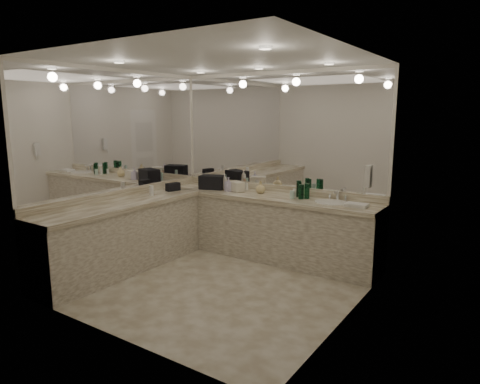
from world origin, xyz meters
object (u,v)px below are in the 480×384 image
Objects in this scene: hand_towel at (357,205)px; soap_bottle_b at (229,184)px; sink at (331,203)px; soap_bottle_c at (261,187)px; wall_phone at (369,176)px; soap_bottle_a at (225,181)px; cream_cosmetic_case at (236,187)px; black_toiletry_bag at (212,182)px.

soap_bottle_b is (-1.90, -0.01, 0.08)m from hand_towel.
sink is 1.08m from soap_bottle_c.
wall_phone reaches higher than soap_bottle_b.
wall_phone reaches higher than soap_bottle_a.
hand_towel is (1.80, -0.05, -0.05)m from cream_cosmetic_case.
soap_bottle_a is at bearing 144.98° from soap_bottle_b.
black_toiletry_bag is 2.02× the size of soap_bottle_c.
soap_bottle_b is (-2.16, 0.43, -0.35)m from wall_phone.
soap_bottle_b is at bearing -179.78° from hand_towel.
soap_bottle_a reaches higher than soap_bottle_b.
cream_cosmetic_case is 1.01× the size of soap_bottle_a.
soap_bottle_b is at bearing -127.97° from cream_cosmetic_case.
cream_cosmetic_case is (0.42, 0.02, -0.03)m from black_toiletry_bag.
hand_towel is 1.91m from soap_bottle_b.
soap_bottle_a reaches higher than cream_cosmetic_case.
wall_phone is at bearing -10.43° from black_toiletry_bag.
soap_bottle_a is at bearing 22.43° from black_toiletry_bag.
black_toiletry_bag is 0.19m from soap_bottle_a.
wall_phone is 2.23m from soap_bottle_b.
soap_bottle_a is at bearing -179.12° from soap_bottle_c.
soap_bottle_c is (0.48, 0.11, -0.01)m from soap_bottle_b.
soap_bottle_a is at bearing -167.59° from cream_cosmetic_case.
soap_bottle_c is (-1.68, 0.54, -0.36)m from wall_phone.
soap_bottle_a reaches higher than black_toiletry_bag.
black_toiletry_bag is at bearing -153.22° from cream_cosmetic_case.
wall_phone is at bearing 10.39° from cream_cosmetic_case.
cream_cosmetic_case is (-2.06, 0.48, -0.38)m from wall_phone.
wall_phone is 0.92× the size of hand_towel.
hand_towel is 1.11× the size of soap_bottle_a.
hand_towel is (0.35, -0.07, 0.03)m from sink.
black_toiletry_bag reaches higher than cream_cosmetic_case.
sink is at bearing 169.25° from hand_towel.
cream_cosmetic_case is at bearing 178.51° from hand_towel.
soap_bottle_b reaches higher than hand_towel.
soap_bottle_a is (-0.25, 0.05, 0.05)m from cream_cosmetic_case.
soap_bottle_c reaches higher than sink.
black_toiletry_bag is 0.32m from soap_bottle_b.
black_toiletry_bag reaches higher than soap_bottle_c.
wall_phone is 1.80m from soap_bottle_c.
sink is 1.46m from cream_cosmetic_case.
black_toiletry_bag is at bearing -157.57° from soap_bottle_a.
soap_bottle_c is (0.62, 0.01, -0.03)m from soap_bottle_a.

